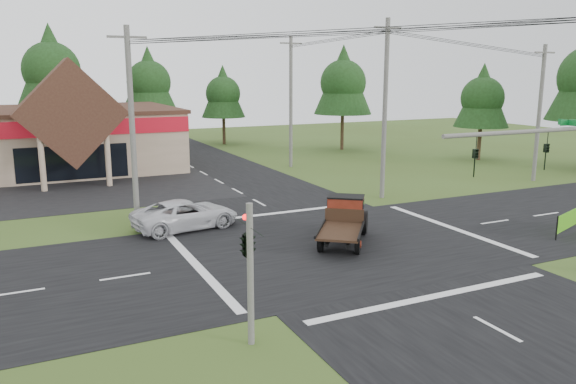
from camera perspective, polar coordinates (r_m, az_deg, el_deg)
ground at (r=27.12m, az=5.19°, el=-5.43°), size 120.00×120.00×0.00m
road_ns at (r=27.12m, az=5.19°, el=-5.41°), size 12.00×120.00×0.02m
road_ew at (r=27.12m, az=5.19°, el=-5.40°), size 120.00×12.00×0.02m
parking_apron at (r=42.03m, az=-25.88°, el=-0.33°), size 28.00×14.00×0.02m
traffic_signal_mast at (r=24.38m, az=26.62°, el=2.07°), size 8.12×0.24×7.00m
traffic_signal_corner at (r=16.62m, az=-4.13°, el=-3.96°), size 0.53×2.48×4.40m
utility_pole_nw at (r=30.81m, az=-15.56°, el=6.50°), size 2.00×0.30×10.50m
utility_pole_ne at (r=37.03m, az=9.82°, el=8.38°), size 2.00×0.30×11.50m
utility_pole_far at (r=46.53m, az=24.17°, el=7.40°), size 2.00×0.30×10.20m
utility_pole_n at (r=49.14m, az=0.29°, el=9.21°), size 2.00×0.30×11.20m
tree_row_c at (r=63.33m, az=-22.92°, el=11.60°), size 7.28×7.28×13.13m
tree_row_d at (r=65.60m, az=-13.97°, el=10.97°), size 6.16×6.16×11.11m
tree_row_e at (r=65.80m, az=-6.62°, el=10.07°), size 5.04×5.04×9.09m
tree_side_ne at (r=60.88m, az=5.63°, el=11.22°), size 6.16×6.16×11.11m
tree_side_e_near at (r=56.25m, az=19.16°, el=9.20°), size 5.04×5.04×9.09m
antique_flatbed_truck at (r=27.17m, az=5.63°, el=-3.01°), size 4.75×5.35×2.18m
roadside_banner at (r=32.26m, az=26.70°, el=-2.71°), size 3.48×1.35×1.25m
white_pickup at (r=30.17m, az=-10.35°, el=-2.25°), size 5.95×3.46×1.56m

